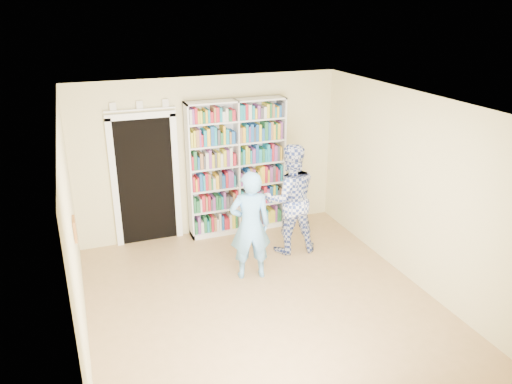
% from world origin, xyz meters
% --- Properties ---
extents(floor, '(5.00, 5.00, 0.00)m').
position_xyz_m(floor, '(0.00, 0.00, 0.00)').
color(floor, '#A17B4D').
rests_on(floor, ground).
extents(ceiling, '(5.00, 5.00, 0.00)m').
position_xyz_m(ceiling, '(0.00, 0.00, 2.70)').
color(ceiling, white).
rests_on(ceiling, wall_back).
extents(wall_back, '(4.50, 0.00, 4.50)m').
position_xyz_m(wall_back, '(0.00, 2.50, 1.35)').
color(wall_back, beige).
rests_on(wall_back, floor).
extents(wall_left, '(0.00, 5.00, 5.00)m').
position_xyz_m(wall_left, '(-2.25, 0.00, 1.35)').
color(wall_left, beige).
rests_on(wall_left, floor).
extents(wall_right, '(0.00, 5.00, 5.00)m').
position_xyz_m(wall_right, '(2.25, 0.00, 1.35)').
color(wall_right, beige).
rests_on(wall_right, floor).
extents(bookshelf, '(1.69, 0.32, 2.32)m').
position_xyz_m(bookshelf, '(0.42, 2.34, 1.17)').
color(bookshelf, white).
rests_on(bookshelf, floor).
extents(doorway, '(1.10, 0.08, 2.43)m').
position_xyz_m(doorway, '(-1.10, 2.48, 1.18)').
color(doorway, black).
rests_on(doorway, floor).
extents(wall_art, '(0.03, 0.25, 0.25)m').
position_xyz_m(wall_art, '(-2.23, 0.20, 1.40)').
color(wall_art, maroon).
rests_on(wall_art, wall_left).
extents(man_blue, '(0.66, 0.49, 1.63)m').
position_xyz_m(man_blue, '(0.09, 0.76, 0.82)').
color(man_blue, '#69ADEA').
rests_on(man_blue, floor).
extents(man_plaid, '(0.95, 0.78, 1.79)m').
position_xyz_m(man_plaid, '(0.96, 1.32, 0.90)').
color(man_plaid, navy).
rests_on(man_plaid, floor).
extents(paper_sheet, '(0.21, 0.06, 0.30)m').
position_xyz_m(paper_sheet, '(1.04, 1.16, 1.03)').
color(paper_sheet, white).
rests_on(paper_sheet, man_plaid).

